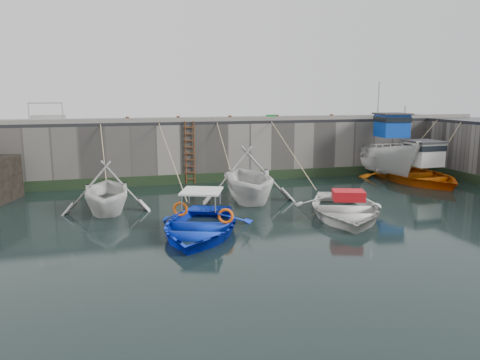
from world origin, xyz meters
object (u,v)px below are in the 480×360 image
object	(u,v)px
ladder	(190,153)
fish_crate	(271,117)
boat_near_blacktrim	(248,200)
bollard_b	(178,119)
bollard_e	(332,117)
boat_near_white	(107,211)
boat_near_blue	(200,233)
boat_far_white	(385,157)
boat_far_orange	(416,174)
boat_near_navy	(344,216)
bollard_d	(277,117)
bollard_c	(230,118)
bollard_a	(127,120)

from	to	relation	value
ladder	fish_crate	world-z (taller)	fish_crate
boat_near_blacktrim	fish_crate	bearing A→B (deg)	64.74
boat_near_blacktrim	bollard_b	bearing A→B (deg)	120.38
ladder	bollard_e	world-z (taller)	bollard_e
boat_near_white	boat_near_blue	distance (m)	4.96
boat_far_white	boat_far_orange	size ratio (longest dim) A/B	1.12
fish_crate	ladder	bearing A→B (deg)	-159.82
boat_near_navy	bollard_d	distance (m)	8.94
ladder	boat_near_blue	bearing A→B (deg)	-97.71
boat_near_navy	boat_far_white	bearing A→B (deg)	68.53
fish_crate	bollard_c	size ratio (longest dim) A/B	1.93
boat_far_white	bollard_e	world-z (taller)	boat_far_white
boat_near_blue	bollard_a	bearing A→B (deg)	122.32
boat_far_white	bollard_a	world-z (taller)	boat_far_white
boat_near_blacktrim	fish_crate	xyz separation A→B (m)	(2.72, 4.74, 3.31)
boat_far_white	fish_crate	world-z (taller)	boat_far_white
boat_far_orange	fish_crate	distance (m)	8.15
boat_near_blacktrim	bollard_e	distance (m)	8.47
ladder	boat_near_white	world-z (taller)	ladder
boat_far_white	bollard_a	xyz separation A→B (m)	(-13.88, 1.00, 2.21)
bollard_c	boat_near_blue	bearing A→B (deg)	-110.55
boat_far_white	bollard_b	distance (m)	11.63
bollard_d	fish_crate	bearing A→B (deg)	170.96
boat_far_orange	bollard_a	size ratio (longest dim) A/B	22.28
ladder	bollard_c	world-z (taller)	bollard_c
bollard_e	bollard_c	bearing A→B (deg)	180.00
boat_near_navy	bollard_e	world-z (taller)	bollard_e
fish_crate	bollard_e	xyz separation A→B (m)	(3.51, -0.05, -0.01)
fish_crate	bollard_a	bearing A→B (deg)	-164.34
boat_near_navy	bollard_c	distance (m)	9.22
boat_far_orange	boat_near_blacktrim	bearing A→B (deg)	-170.39
bollard_e	boat_far_orange	bearing A→B (deg)	-39.90
boat_near_navy	bollard_d	xyz separation A→B (m)	(0.31, 8.30, 3.30)
ladder	boat_near_blue	xyz separation A→B (m)	(-1.17, -8.67, -1.59)
ladder	bollard_a	bearing A→B (deg)	173.62
boat_far_orange	bollard_d	distance (m)	7.86
boat_far_white	bollard_b	world-z (taller)	boat_far_white
boat_near_white	fish_crate	distance (m)	10.51
boat_near_blacktrim	bollard_e	world-z (taller)	bollard_e
bollard_c	ladder	bearing A→B (deg)	-171.33
ladder	boat_far_white	distance (m)	10.91
boat_near_white	bollard_c	xyz separation A→B (m)	(6.32, 5.01, 3.30)
fish_crate	bollard_e	world-z (taller)	fish_crate
boat_far_orange	bollard_b	world-z (taller)	boat_far_orange
bollard_b	bollard_e	xyz separation A→B (m)	(8.50, 0.00, 0.00)
bollard_b	bollard_e	distance (m)	8.50
boat_far_white	bollard_d	xyz separation A→B (m)	(-6.08, 1.00, 2.21)
boat_far_orange	boat_near_navy	bearing A→B (deg)	-143.16
boat_near_navy	boat_near_blacktrim	bearing A→B (deg)	146.69
boat_far_white	boat_far_orange	bearing A→B (deg)	-65.27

